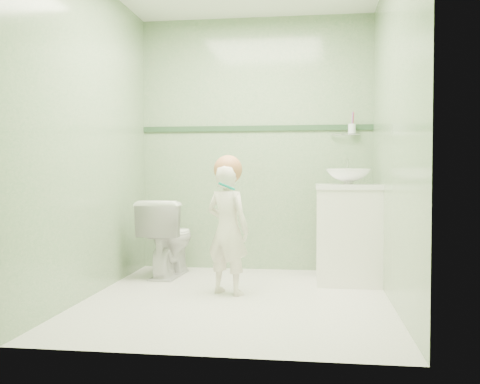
# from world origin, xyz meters

# --- Properties ---
(ground) EXTENTS (2.50, 2.50, 0.00)m
(ground) POSITION_xyz_m (0.00, 0.00, 0.00)
(ground) COLOR beige
(ground) RESTS_ON ground
(room_shell) EXTENTS (2.50, 2.54, 2.40)m
(room_shell) POSITION_xyz_m (0.00, 0.00, 1.20)
(room_shell) COLOR #759F71
(room_shell) RESTS_ON ground
(trim_stripe) EXTENTS (2.20, 0.02, 0.05)m
(trim_stripe) POSITION_xyz_m (0.00, 1.24, 1.35)
(trim_stripe) COLOR #2A492D
(trim_stripe) RESTS_ON room_shell
(vanity) EXTENTS (0.52, 0.50, 0.80)m
(vanity) POSITION_xyz_m (0.84, 0.70, 0.40)
(vanity) COLOR white
(vanity) RESTS_ON ground
(counter) EXTENTS (0.54, 0.52, 0.04)m
(counter) POSITION_xyz_m (0.84, 0.70, 0.81)
(counter) COLOR white
(counter) RESTS_ON vanity
(basin) EXTENTS (0.37, 0.37, 0.13)m
(basin) POSITION_xyz_m (0.84, 0.70, 0.89)
(basin) COLOR white
(basin) RESTS_ON counter
(faucet) EXTENTS (0.03, 0.13, 0.18)m
(faucet) POSITION_xyz_m (0.84, 0.89, 0.97)
(faucet) COLOR silver
(faucet) RESTS_ON counter
(cup_holder) EXTENTS (0.26, 0.07, 0.21)m
(cup_holder) POSITION_xyz_m (0.89, 1.18, 1.33)
(cup_holder) COLOR silver
(cup_holder) RESTS_ON room_shell
(toilet) EXTENTS (0.43, 0.70, 0.69)m
(toilet) POSITION_xyz_m (-0.74, 0.80, 0.34)
(toilet) COLOR white
(toilet) RESTS_ON ground
(toddler) EXTENTS (0.42, 0.36, 0.99)m
(toddler) POSITION_xyz_m (-0.10, 0.16, 0.49)
(toddler) COLOR white
(toddler) RESTS_ON ground
(hair_cap) EXTENTS (0.22, 0.22, 0.22)m
(hair_cap) POSITION_xyz_m (-0.10, 0.18, 0.95)
(hair_cap) COLOR #B67347
(hair_cap) RESTS_ON toddler
(teal_toothbrush) EXTENTS (0.12, 0.14, 0.08)m
(teal_toothbrush) POSITION_xyz_m (-0.08, 0.01, 0.83)
(teal_toothbrush) COLOR #068170
(teal_toothbrush) RESTS_ON toddler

